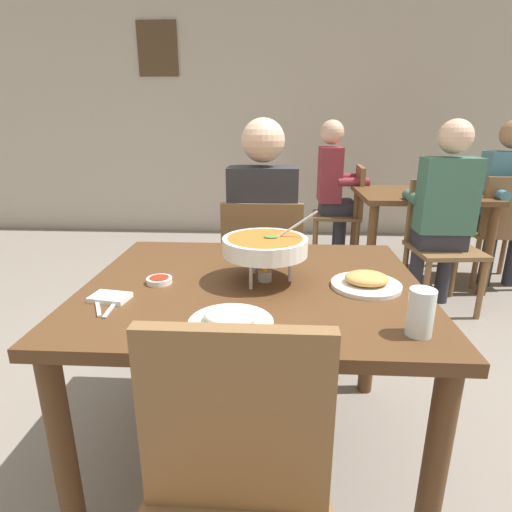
# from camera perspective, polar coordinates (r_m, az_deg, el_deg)

# --- Properties ---
(ground_plane) EXTENTS (16.00, 16.00, 0.00)m
(ground_plane) POSITION_cam_1_polar(r_m,az_deg,el_deg) (1.89, -0.28, -25.06)
(ground_plane) COLOR gray
(cafe_rear_partition) EXTENTS (10.00, 0.10, 3.00)m
(cafe_rear_partition) POSITION_cam_1_polar(r_m,az_deg,el_deg) (5.03, 2.40, 20.34)
(cafe_rear_partition) COLOR #BCB2A3
(cafe_rear_partition) RESTS_ON ground_plane
(picture_frame_hung) EXTENTS (0.44, 0.03, 0.56)m
(picture_frame_hung) POSITION_cam_1_polar(r_m,az_deg,el_deg) (5.20, -13.36, 25.96)
(picture_frame_hung) COLOR #4C3823
(dining_table_main) EXTENTS (1.18, 0.99, 0.74)m
(dining_table_main) POSITION_cam_1_polar(r_m,az_deg,el_deg) (1.53, -0.32, -7.25)
(dining_table_main) COLOR #51331C
(dining_table_main) RESTS_ON ground_plane
(chair_diner_main) EXTENTS (0.44, 0.44, 0.90)m
(chair_diner_main) POSITION_cam_1_polar(r_m,az_deg,el_deg) (2.30, 0.89, -1.85)
(chair_diner_main) COLOR brown
(chair_diner_main) RESTS_ON ground_plane
(diner_main) EXTENTS (0.40, 0.45, 1.31)m
(diner_main) POSITION_cam_1_polar(r_m,az_deg,el_deg) (2.26, 0.95, 4.07)
(diner_main) COLOR #2D2D38
(diner_main) RESTS_ON ground_plane
(curry_bowl) EXTENTS (0.33, 0.30, 0.26)m
(curry_bowl) POSITION_cam_1_polar(r_m,az_deg,el_deg) (1.46, 1.25, 1.32)
(curry_bowl) COLOR silver
(curry_bowl) RESTS_ON dining_table_main
(rice_plate) EXTENTS (0.24, 0.24, 0.06)m
(rice_plate) POSITION_cam_1_polar(r_m,az_deg,el_deg) (1.17, -3.50, -8.67)
(rice_plate) COLOR white
(rice_plate) RESTS_ON dining_table_main
(appetizer_plate) EXTENTS (0.24, 0.24, 0.06)m
(appetizer_plate) POSITION_cam_1_polar(r_m,az_deg,el_deg) (1.48, 14.91, -3.44)
(appetizer_plate) COLOR white
(appetizer_plate) RESTS_ON dining_table_main
(sauce_dish) EXTENTS (0.09, 0.09, 0.02)m
(sauce_dish) POSITION_cam_1_polar(r_m,az_deg,el_deg) (1.51, -13.14, -3.25)
(sauce_dish) COLOR white
(sauce_dish) RESTS_ON dining_table_main
(napkin_folded) EXTENTS (0.13, 0.10, 0.02)m
(napkin_folded) POSITION_cam_1_polar(r_m,az_deg,el_deg) (1.42, -19.40, -5.40)
(napkin_folded) COLOR white
(napkin_folded) RESTS_ON dining_table_main
(fork_utensil) EXTENTS (0.09, 0.16, 0.01)m
(fork_utensil) POSITION_cam_1_polar(r_m,az_deg,el_deg) (1.39, -20.92, -6.31)
(fork_utensil) COLOR silver
(fork_utensil) RESTS_ON dining_table_main
(spoon_utensil) EXTENTS (0.02, 0.17, 0.01)m
(spoon_utensil) POSITION_cam_1_polar(r_m,az_deg,el_deg) (1.37, -18.99, -6.43)
(spoon_utensil) COLOR silver
(spoon_utensil) RESTS_ON dining_table_main
(drink_glass) EXTENTS (0.07, 0.07, 0.13)m
(drink_glass) POSITION_cam_1_polar(r_m,az_deg,el_deg) (1.19, 21.65, -7.51)
(drink_glass) COLOR silver
(drink_glass) RESTS_ON dining_table_main
(dining_table_far) EXTENTS (1.00, 0.80, 0.74)m
(dining_table_far) POSITION_cam_1_polar(r_m,az_deg,el_deg) (3.69, 21.49, 6.11)
(dining_table_far) COLOR brown
(dining_table_far) RESTS_ON ground_plane
(chair_bg_left) EXTENTS (0.48, 0.48, 0.90)m
(chair_bg_left) POSITION_cam_1_polar(r_m,az_deg,el_deg) (3.24, 23.97, 2.49)
(chair_bg_left) COLOR brown
(chair_bg_left) RESTS_ON ground_plane
(chair_bg_middle) EXTENTS (0.47, 0.47, 0.90)m
(chair_bg_middle) POSITION_cam_1_polar(r_m,az_deg,el_deg) (4.07, 12.33, 6.50)
(chair_bg_middle) COLOR brown
(chair_bg_middle) RESTS_ON ground_plane
(chair_bg_right) EXTENTS (0.46, 0.46, 0.90)m
(chair_bg_right) POSITION_cam_1_polar(r_m,az_deg,el_deg) (3.83, 30.68, 3.68)
(chair_bg_right) COLOR brown
(chair_bg_right) RESTS_ON ground_plane
(patron_bg_left) EXTENTS (0.40, 0.45, 1.31)m
(patron_bg_left) POSITION_cam_1_polar(r_m,az_deg,el_deg) (3.12, 24.36, 6.34)
(patron_bg_left) COLOR #2D2D38
(patron_bg_left) RESTS_ON ground_plane
(patron_bg_middle) EXTENTS (0.45, 0.40, 1.31)m
(patron_bg_middle) POSITION_cam_1_polar(r_m,az_deg,el_deg) (4.05, 10.60, 9.94)
(patron_bg_middle) COLOR #2D2D38
(patron_bg_middle) RESTS_ON ground_plane
(patron_bg_right) EXTENTS (0.40, 0.45, 1.31)m
(patron_bg_right) POSITION_cam_1_polar(r_m,az_deg,el_deg) (3.89, 31.18, 7.37)
(patron_bg_right) COLOR #2D2D38
(patron_bg_right) RESTS_ON ground_plane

